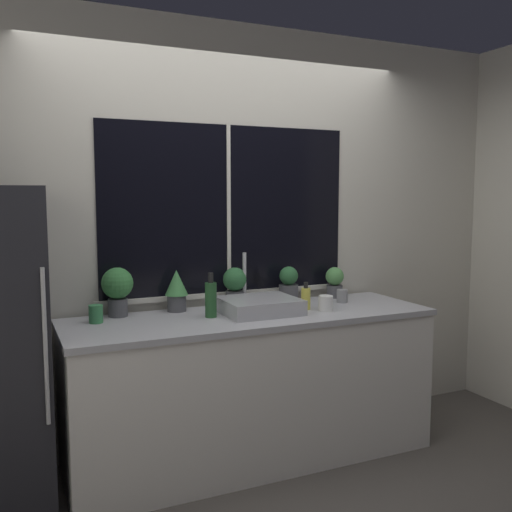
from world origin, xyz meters
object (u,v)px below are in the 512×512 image
Objects in this scene: mug_green at (96,314)px; potted_plant_far_right at (335,281)px; sink at (259,305)px; mug_grey at (342,296)px; potted_plant_right at (289,284)px; mug_white at (326,303)px; potted_plant_far_left at (117,287)px; potted_plant_center at (235,285)px; bottle_tall at (211,299)px; potted_plant_left at (177,289)px; soap_bottle at (306,298)px.

potted_plant_far_right is at bearing 4.22° from mug_green.
mug_grey is (0.64, 0.07, -0.00)m from sink.
potted_plant_far_right is at bearing -0.00° from potted_plant_right.
mug_white is (-0.30, -0.37, -0.06)m from potted_plant_far_right.
mug_green is (-0.15, -0.12, -0.12)m from potted_plant_far_left.
potted_plant_far_right is at bearing 73.16° from mug_grey.
potted_plant_center is 0.96× the size of bottle_tall.
potted_plant_left is 0.78m from potted_plant_right.
potted_plant_center is 1.18× the size of potted_plant_far_right.
potted_plant_center is 2.64× the size of mug_white.
potted_plant_center reaches higher than mug_grey.
soap_bottle is at bearing -13.99° from potted_plant_far_left.
potted_plant_right is at bearing 85.02° from soap_bottle.
potted_plant_far_left reaches higher than bottle_tall.
potted_plant_left is 0.80m from soap_bottle.
potted_plant_right reaches higher than soap_bottle.
soap_bottle is 1.81× the size of mug_white.
mug_white is at bearing -142.19° from mug_grey.
bottle_tall reaches higher than potted_plant_far_right.
mug_green reaches higher than mug_white.
mug_grey is (0.33, 0.10, -0.03)m from soap_bottle.
potted_plant_far_left is 0.75m from potted_plant_center.
potted_plant_far_right is at bearing 13.87° from bottle_tall.
potted_plant_far_left is 1.69× the size of soap_bottle.
soap_bottle is 0.34m from mug_grey.
soap_bottle is 1.70× the size of mug_green.
sink is at bearing -29.82° from potted_plant_left.
sink is at bearing -17.55° from potted_plant_far_left.
potted_plant_far_right reaches higher than mug_grey.
potted_plant_far_right is 2.45× the size of mug_grey.
potted_plant_center is 1.46× the size of soap_bottle.
potted_plant_right is at bearing 0.00° from potted_plant_left.
mug_grey is (0.95, 0.07, -0.07)m from bottle_tall.
potted_plant_left is 0.98× the size of bottle_tall.
bottle_tall is at bearing -158.91° from potted_plant_right.
soap_bottle is (0.75, -0.28, -0.07)m from potted_plant_left.
potted_plant_far_right is at bearing 19.95° from sink.
bottle_tall reaches higher than mug_white.
potted_plant_far_left is at bearing 162.45° from sink.
soap_bottle is 1.26m from mug_green.
mug_green is at bearing -140.27° from potted_plant_far_left.
soap_bottle is 0.13m from mug_white.
potted_plant_left is 1.10m from mug_grey.
sink is 4.45× the size of mug_green.
sink is at bearing -173.62° from mug_grey.
mug_white is at bearing -16.08° from sink.
potted_plant_far_left is at bearing 180.00° from potted_plant_center.
potted_plant_far_left is 2.87× the size of mug_green.
mug_green is (-1.64, -0.12, -0.06)m from potted_plant_far_right.
bottle_tall is (0.13, -0.25, -0.03)m from potted_plant_left.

